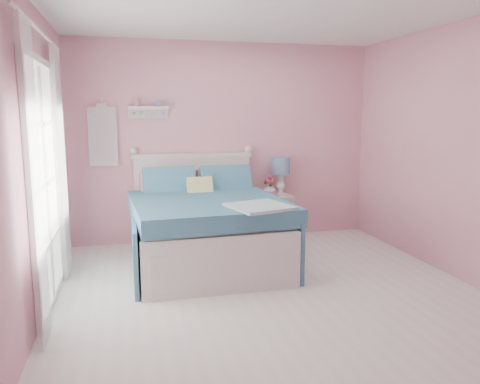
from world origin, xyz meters
name	(u,v)px	position (x,y,z in m)	size (l,w,h in m)	color
floor	(276,300)	(0.00, 0.00, 0.00)	(4.50, 4.50, 0.00)	silver
room_shell	(278,125)	(0.00, 0.00, 1.58)	(4.50, 4.50, 4.50)	pink
bed	(205,228)	(-0.44, 1.24, 0.40)	(1.69, 2.06, 1.17)	silver
nightstand	(275,217)	(0.65, 2.02, 0.30)	(0.42, 0.41, 0.60)	beige
table_lamp	(281,169)	(0.73, 2.07, 0.95)	(0.25, 0.25, 0.51)	white
vase	(270,189)	(0.56, 2.01, 0.68)	(0.16, 0.16, 0.17)	white
teacup	(273,195)	(0.57, 1.86, 0.63)	(0.09, 0.09, 0.07)	pink
roses	(270,180)	(0.56, 2.01, 0.81)	(0.14, 0.11, 0.12)	#BD405C
wall_shelf	(148,109)	(-0.99, 2.19, 1.73)	(0.50, 0.15, 0.25)	silver
hanging_dress	(103,137)	(-1.55, 2.18, 1.40)	(0.34, 0.03, 0.72)	white
french_door	(45,185)	(-1.97, 0.40, 1.07)	(0.04, 1.32, 2.16)	silver
curtain_near	(34,185)	(-1.92, -0.34, 1.18)	(0.04, 0.40, 2.32)	white
curtain_far	(61,164)	(-1.92, 1.14, 1.18)	(0.04, 0.40, 2.32)	white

